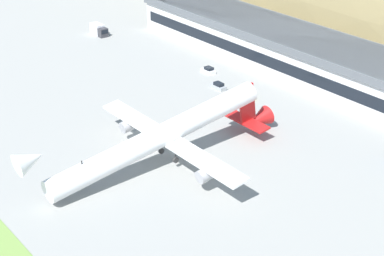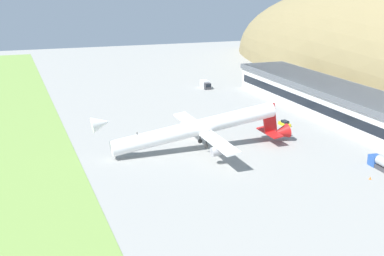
{
  "view_description": "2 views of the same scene",
  "coord_description": "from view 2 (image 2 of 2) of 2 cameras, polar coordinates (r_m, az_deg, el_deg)",
  "views": [
    {
      "loc": [
        94.62,
        -60.83,
        56.96
      ],
      "look_at": [
        13.8,
        2.03,
        7.02
      ],
      "focal_mm": 60.0,
      "sensor_mm": 36.0,
      "label": 1
    },
    {
      "loc": [
        134.44,
        -48.33,
        43.15
      ],
      "look_at": [
        14.2,
        -5.59,
        7.0
      ],
      "focal_mm": 50.0,
      "sensor_mm": 36.0,
      "label": 2
    }
  ],
  "objects": [
    {
      "name": "cargo_airplane",
      "position": [
        136.36,
        0.77,
        -0.08
      ],
      "size": [
        39.37,
        53.52,
        11.67
      ],
      "color": "white"
    },
    {
      "name": "service_car_1",
      "position": [
        163.03,
        9.86,
        0.48
      ],
      "size": [
        4.63,
        2.0,
        1.64
      ],
      "color": "gold",
      "rests_on": "ground_plane"
    },
    {
      "name": "service_car_0",
      "position": [
        169.19,
        8.12,
        1.11
      ],
      "size": [
        4.17,
        1.72,
        1.6
      ],
      "color": "#999EA3",
      "rests_on": "ground_plane"
    },
    {
      "name": "ground_plane",
      "position": [
        149.23,
        0.2,
        -0.99
      ],
      "size": [
        418.01,
        418.01,
        0.0
      ],
      "primitive_type": "plane",
      "color": "gray"
    },
    {
      "name": "traffic_cone_0",
      "position": [
        125.07,
        18.47,
        -5.08
      ],
      "size": [
        0.52,
        0.52,
        0.58
      ],
      "color": "orange",
      "rests_on": "ground_plane"
    },
    {
      "name": "fuel_truck",
      "position": [
        131.66,
        19.66,
        -3.59
      ],
      "size": [
        8.37,
        2.71,
        3.18
      ],
      "color": "#264C99",
      "rests_on": "ground_plane"
    },
    {
      "name": "grass_strip_foreground",
      "position": [
        141.18,
        -18.13,
        -2.78
      ],
      "size": [
        376.21,
        28.2,
        0.08
      ],
      "primitive_type": "cube",
      "color": "#759947",
      "rests_on": "ground_plane"
    },
    {
      "name": "terminal_building",
      "position": [
        180.4,
        14.32,
        3.27
      ],
      "size": [
        96.49,
        18.93,
        9.67
      ],
      "color": "silver",
      "rests_on": "ground_plane"
    },
    {
      "name": "box_truck",
      "position": [
        215.19,
        1.44,
        4.64
      ],
      "size": [
        6.64,
        2.53,
        3.08
      ],
      "color": "#333338",
      "rests_on": "ground_plane"
    },
    {
      "name": "service_car_2",
      "position": [
        179.39,
        8.08,
        1.95
      ],
      "size": [
        3.8,
        1.86,
        1.53
      ],
      "color": "silver",
      "rests_on": "ground_plane"
    }
  ]
}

